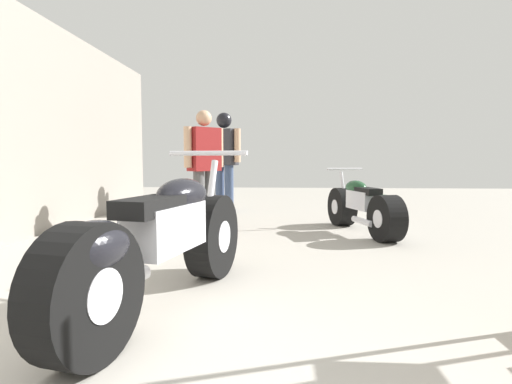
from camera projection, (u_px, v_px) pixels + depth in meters
ground_plane at (248, 244)px, 4.53m from camera, size 18.14×18.14×0.00m
garage_partition_left at (12, 122)px, 4.59m from camera, size 0.08×8.32×2.67m
motorcycle_maroon_cruiser at (162, 243)px, 2.49m from camera, size 0.78×2.09×0.98m
motorcycle_black_naked at (363, 207)px, 5.16m from camera, size 0.74×1.71×0.80m
mechanic_in_blue at (204, 161)px, 5.63m from camera, size 0.51×0.53×1.58m
mechanic_with_helmet at (224, 153)px, 7.27m from camera, size 0.64×0.43×1.73m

